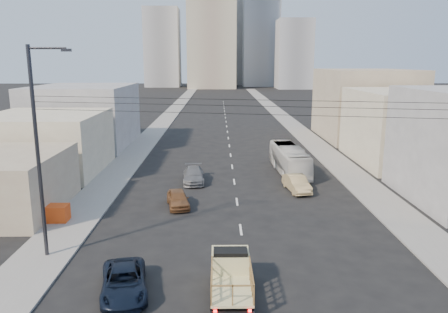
{
  "coord_description": "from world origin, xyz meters",
  "views": [
    {
      "loc": [
        -1.52,
        -19.73,
        11.12
      ],
      "look_at": [
        -1.03,
        15.17,
        3.5
      ],
      "focal_mm": 35.0,
      "sensor_mm": 36.0,
      "label": 1
    }
  ],
  "objects_px": {
    "streetlamp_left": "(39,148)",
    "flatbed_pickup": "(231,273)",
    "city_bus": "(289,159)",
    "sedan_brown": "(178,199)",
    "navy_pickup": "(124,282)",
    "sedan_grey": "(194,175)",
    "crate_stack": "(55,213)",
    "sedan_tan": "(297,183)"
  },
  "relations": [
    {
      "from": "streetlamp_left",
      "to": "flatbed_pickup",
      "type": "bearing_deg",
      "value": -22.24
    },
    {
      "from": "streetlamp_left",
      "to": "city_bus",
      "type": "bearing_deg",
      "value": 48.61
    },
    {
      "from": "sedan_tan",
      "to": "streetlamp_left",
      "type": "bearing_deg",
      "value": -150.64
    },
    {
      "from": "navy_pickup",
      "to": "city_bus",
      "type": "distance_m",
      "value": 26.47
    },
    {
      "from": "flatbed_pickup",
      "to": "sedan_brown",
      "type": "bearing_deg",
      "value": 105.97
    },
    {
      "from": "navy_pickup",
      "to": "city_bus",
      "type": "xyz_separation_m",
      "value": [
        11.82,
        23.67,
        0.75
      ]
    },
    {
      "from": "flatbed_pickup",
      "to": "streetlamp_left",
      "type": "xyz_separation_m",
      "value": [
        -10.48,
        4.29,
        5.34
      ]
    },
    {
      "from": "city_bus",
      "to": "flatbed_pickup",
      "type": "bearing_deg",
      "value": -108.96
    },
    {
      "from": "sedan_tan",
      "to": "sedan_grey",
      "type": "height_order",
      "value": "sedan_tan"
    },
    {
      "from": "sedan_grey",
      "to": "navy_pickup",
      "type": "bearing_deg",
      "value": -99.99
    },
    {
      "from": "city_bus",
      "to": "sedan_tan",
      "type": "height_order",
      "value": "city_bus"
    },
    {
      "from": "sedan_brown",
      "to": "streetlamp_left",
      "type": "relative_size",
      "value": 0.32
    },
    {
      "from": "navy_pickup",
      "to": "sedan_brown",
      "type": "bearing_deg",
      "value": 72.08
    },
    {
      "from": "flatbed_pickup",
      "to": "sedan_tan",
      "type": "height_order",
      "value": "flatbed_pickup"
    },
    {
      "from": "city_bus",
      "to": "crate_stack",
      "type": "height_order",
      "value": "city_bus"
    },
    {
      "from": "flatbed_pickup",
      "to": "crate_stack",
      "type": "relative_size",
      "value": 2.45
    },
    {
      "from": "sedan_brown",
      "to": "crate_stack",
      "type": "height_order",
      "value": "sedan_brown"
    },
    {
      "from": "flatbed_pickup",
      "to": "sedan_tan",
      "type": "relative_size",
      "value": 1.04
    },
    {
      "from": "city_bus",
      "to": "navy_pickup",
      "type": "bearing_deg",
      "value": -119.88
    },
    {
      "from": "streetlamp_left",
      "to": "crate_stack",
      "type": "xyz_separation_m",
      "value": [
        -1.61,
        5.53,
        -5.75
      ]
    },
    {
      "from": "sedan_brown",
      "to": "crate_stack",
      "type": "bearing_deg",
      "value": -170.04
    },
    {
      "from": "sedan_brown",
      "to": "sedan_tan",
      "type": "distance_m",
      "value": 10.81
    },
    {
      "from": "flatbed_pickup",
      "to": "navy_pickup",
      "type": "distance_m",
      "value": 5.22
    },
    {
      "from": "navy_pickup",
      "to": "sedan_grey",
      "type": "xyz_separation_m",
      "value": [
        2.28,
        20.17,
        0.04
      ]
    },
    {
      "from": "navy_pickup",
      "to": "sedan_grey",
      "type": "relative_size",
      "value": 0.98
    },
    {
      "from": "city_bus",
      "to": "sedan_grey",
      "type": "height_order",
      "value": "city_bus"
    },
    {
      "from": "streetlamp_left",
      "to": "crate_stack",
      "type": "height_order",
      "value": "streetlamp_left"
    },
    {
      "from": "sedan_brown",
      "to": "streetlamp_left",
      "type": "bearing_deg",
      "value": -138.87
    },
    {
      "from": "sedan_brown",
      "to": "sedan_grey",
      "type": "distance_m",
      "value": 7.15
    },
    {
      "from": "navy_pickup",
      "to": "sedan_tan",
      "type": "bearing_deg",
      "value": 44.67
    },
    {
      "from": "sedan_tan",
      "to": "flatbed_pickup",
      "type": "bearing_deg",
      "value": -118.26
    },
    {
      "from": "navy_pickup",
      "to": "sedan_grey",
      "type": "height_order",
      "value": "sedan_grey"
    },
    {
      "from": "crate_stack",
      "to": "sedan_grey",
      "type": "bearing_deg",
      "value": 48.51
    },
    {
      "from": "sedan_brown",
      "to": "crate_stack",
      "type": "xyz_separation_m",
      "value": [
        -8.34,
        -3.27,
        0.04
      ]
    },
    {
      "from": "navy_pickup",
      "to": "sedan_grey",
      "type": "distance_m",
      "value": 20.3
    },
    {
      "from": "crate_stack",
      "to": "flatbed_pickup",
      "type": "bearing_deg",
      "value": -39.1
    },
    {
      "from": "navy_pickup",
      "to": "city_bus",
      "type": "bearing_deg",
      "value": 51.88
    },
    {
      "from": "navy_pickup",
      "to": "streetlamp_left",
      "type": "xyz_separation_m",
      "value": [
        -5.28,
        4.26,
        5.79
      ]
    },
    {
      "from": "sedan_tan",
      "to": "sedan_grey",
      "type": "distance_m",
      "value": 9.66
    },
    {
      "from": "flatbed_pickup",
      "to": "sedan_brown",
      "type": "height_order",
      "value": "flatbed_pickup"
    },
    {
      "from": "sedan_brown",
      "to": "crate_stack",
      "type": "relative_size",
      "value": 2.13
    },
    {
      "from": "city_bus",
      "to": "crate_stack",
      "type": "xyz_separation_m",
      "value": [
        -18.71,
        -13.87,
        -0.7
      ]
    }
  ]
}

